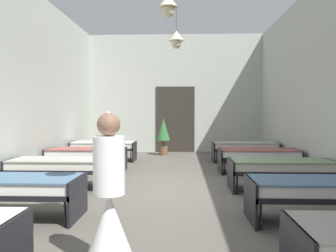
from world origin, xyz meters
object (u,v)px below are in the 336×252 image
(bed_right_row_2, at_px, (281,167))
(nurse_near_aisle, at_px, (109,212))
(bed_left_row_4, at_px, (104,146))
(potted_plant, at_px, (163,132))
(bed_right_row_1, at_px, (321,190))
(bed_right_row_3, at_px, (259,155))
(bed_left_row_2, at_px, (60,166))
(bed_right_row_4, at_px, (245,147))
(bed_left_row_3, at_px, (87,154))
(bed_left_row_1, at_px, (12,187))

(bed_right_row_2, bearing_deg, nurse_near_aisle, -127.04)
(bed_left_row_4, xyz_separation_m, potted_plant, (1.72, 1.43, 0.34))
(bed_right_row_2, xyz_separation_m, nurse_near_aisle, (-2.54, -3.37, 0.09))
(bed_right_row_1, distance_m, bed_right_row_3, 3.80)
(bed_left_row_2, xyz_separation_m, bed_right_row_3, (4.22, 1.90, 0.00))
(bed_right_row_3, distance_m, potted_plant, 4.18)
(bed_left_row_4, xyz_separation_m, bed_right_row_4, (4.22, 0.00, 0.00))
(bed_right_row_1, distance_m, bed_right_row_4, 5.70)
(bed_right_row_2, bearing_deg, bed_right_row_1, -90.00)
(bed_right_row_1, height_order, bed_left_row_4, same)
(bed_left_row_3, bearing_deg, bed_right_row_4, 24.25)
(bed_left_row_1, bearing_deg, bed_left_row_3, 90.00)
(bed_right_row_4, bearing_deg, bed_right_row_2, -90.00)
(bed_right_row_4, height_order, nurse_near_aisle, nurse_near_aisle)
(bed_right_row_4, bearing_deg, bed_left_row_3, -155.75)
(bed_left_row_1, xyz_separation_m, bed_right_row_2, (4.22, 1.90, 0.00))
(bed_right_row_1, xyz_separation_m, bed_left_row_2, (-4.22, 1.90, 0.00))
(bed_right_row_2, relative_size, bed_right_row_4, 1.00)
(bed_left_row_1, height_order, bed_left_row_3, same)
(bed_right_row_3, relative_size, nurse_near_aisle, 1.28)
(bed_left_row_1, distance_m, bed_right_row_4, 7.09)
(potted_plant, bearing_deg, bed_left_row_2, -108.19)
(bed_right_row_1, distance_m, bed_left_row_4, 7.09)
(bed_left_row_2, distance_m, bed_right_row_2, 4.22)
(bed_left_row_1, bearing_deg, bed_right_row_4, 53.50)
(bed_right_row_4, relative_size, potted_plant, 1.51)
(bed_left_row_1, bearing_deg, nurse_near_aisle, -41.16)
(bed_left_row_1, bearing_deg, bed_right_row_3, 42.02)
(bed_left_row_4, bearing_deg, bed_right_row_4, 0.00)
(bed_right_row_2, xyz_separation_m, potted_plant, (-2.50, 5.23, 0.34))
(bed_left_row_1, distance_m, bed_left_row_4, 5.70)
(bed_left_row_2, xyz_separation_m, bed_right_row_2, (4.22, 0.00, 0.00))
(bed_right_row_3, distance_m, bed_left_row_4, 4.63)
(bed_right_row_1, height_order, bed_right_row_4, same)
(bed_right_row_1, relative_size, bed_right_row_3, 1.00)
(bed_right_row_2, height_order, bed_left_row_4, same)
(bed_right_row_2, xyz_separation_m, bed_right_row_4, (0.00, 3.80, 0.00))
(nurse_near_aisle, relative_size, potted_plant, 1.18)
(bed_left_row_3, bearing_deg, potted_plant, 62.72)
(bed_right_row_1, distance_m, bed_right_row_2, 1.90)
(bed_left_row_2, xyz_separation_m, bed_left_row_3, (0.00, 1.90, 0.00))
(bed_left_row_2, bearing_deg, potted_plant, 71.81)
(nurse_near_aisle, xyz_separation_m, potted_plant, (0.04, 8.60, 0.24))
(bed_right_row_3, distance_m, bed_right_row_4, 1.90)
(bed_left_row_4, bearing_deg, bed_left_row_3, -90.00)
(bed_left_row_4, distance_m, nurse_near_aisle, 7.36)
(bed_right_row_2, height_order, bed_right_row_3, same)
(bed_left_row_3, xyz_separation_m, bed_left_row_4, (0.00, 1.90, 0.00))
(bed_left_row_4, bearing_deg, nurse_near_aisle, -76.83)
(bed_right_row_1, bearing_deg, bed_left_row_2, 155.75)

